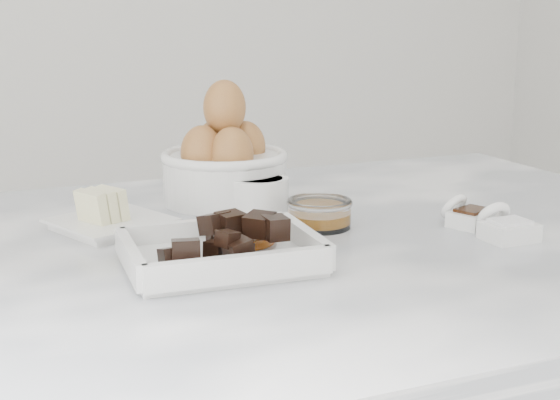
# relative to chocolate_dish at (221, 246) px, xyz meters

# --- Properties ---
(marble_slab) EXTENTS (1.20, 0.80, 0.04)m
(marble_slab) POSITION_rel_chocolate_dish_xyz_m (0.09, 0.08, -0.04)
(marble_slab) COLOR white
(marble_slab) RESTS_ON cabinet
(chocolate_dish) EXTENTS (0.22, 0.17, 0.05)m
(chocolate_dish) POSITION_rel_chocolate_dish_xyz_m (0.00, 0.00, 0.00)
(chocolate_dish) COLOR white
(chocolate_dish) RESTS_ON marble_slab
(butter_plate) EXTENTS (0.17, 0.17, 0.05)m
(butter_plate) POSITION_rel_chocolate_dish_xyz_m (-0.08, 0.20, -0.01)
(butter_plate) COLOR white
(butter_plate) RESTS_ON marble_slab
(sugar_ramekin) EXTENTS (0.08, 0.08, 0.05)m
(sugar_ramekin) POSITION_rel_chocolate_dish_xyz_m (0.12, 0.20, 0.00)
(sugar_ramekin) COLOR white
(sugar_ramekin) RESTS_ON marble_slab
(egg_bowl) EXTENTS (0.19, 0.19, 0.18)m
(egg_bowl) POSITION_rel_chocolate_dish_xyz_m (0.10, 0.28, 0.03)
(egg_bowl) COLOR white
(egg_bowl) RESTS_ON marble_slab
(honey_bowl) EXTENTS (0.09, 0.09, 0.04)m
(honey_bowl) POSITION_rel_chocolate_dish_xyz_m (0.17, 0.10, -0.00)
(honey_bowl) COLOR white
(honey_bowl) RESTS_ON marble_slab
(zest_bowl) EXTENTS (0.08, 0.08, 0.03)m
(zest_bowl) POSITION_rel_chocolate_dish_xyz_m (0.04, 0.03, -0.00)
(zest_bowl) COLOR white
(zest_bowl) RESTS_ON marble_slab
(vanilla_spoon) EXTENTS (0.07, 0.08, 0.04)m
(vanilla_spoon) POSITION_rel_chocolate_dish_xyz_m (0.35, 0.04, -0.01)
(vanilla_spoon) COLOR white
(vanilla_spoon) RESTS_ON marble_slab
(salt_spoon) EXTENTS (0.06, 0.07, 0.05)m
(salt_spoon) POSITION_rel_chocolate_dish_xyz_m (0.35, -0.03, -0.01)
(salt_spoon) COLOR white
(salt_spoon) RESTS_ON marble_slab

